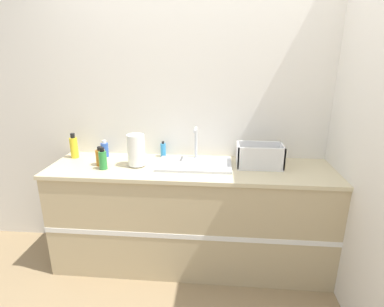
{
  "coord_description": "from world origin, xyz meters",
  "views": [
    {
      "loc": [
        0.2,
        -1.93,
        1.72
      ],
      "look_at": [
        0.01,
        0.26,
        1.0
      ],
      "focal_mm": 28.0,
      "sensor_mm": 36.0,
      "label": 1
    }
  ],
  "objects_px": {
    "bottle_yellow": "(74,147)",
    "bottle_blue": "(105,149)",
    "sink": "(195,163)",
    "dish_rack": "(259,158)",
    "bottle_amber": "(101,157)",
    "soap_dispenser": "(163,150)",
    "paper_towel_roll": "(136,150)",
    "bottle_green": "(103,160)"
  },
  "relations": [
    {
      "from": "soap_dispenser",
      "to": "dish_rack",
      "type": "bearing_deg",
      "value": -12.43
    },
    {
      "from": "sink",
      "to": "bottle_blue",
      "type": "height_order",
      "value": "sink"
    },
    {
      "from": "sink",
      "to": "bottle_amber",
      "type": "xyz_separation_m",
      "value": [
        -0.75,
        -0.06,
        0.05
      ]
    },
    {
      "from": "sink",
      "to": "dish_rack",
      "type": "height_order",
      "value": "sink"
    },
    {
      "from": "sink",
      "to": "soap_dispenser",
      "type": "bearing_deg",
      "value": 146.06
    },
    {
      "from": "bottle_amber",
      "to": "soap_dispenser",
      "type": "bearing_deg",
      "value": 28.72
    },
    {
      "from": "sink",
      "to": "bottle_blue",
      "type": "xyz_separation_m",
      "value": [
        -0.8,
        0.15,
        0.05
      ]
    },
    {
      "from": "paper_towel_roll",
      "to": "bottle_amber",
      "type": "xyz_separation_m",
      "value": [
        -0.29,
        -0.01,
        -0.06
      ]
    },
    {
      "from": "sink",
      "to": "bottle_green",
      "type": "height_order",
      "value": "sink"
    },
    {
      "from": "paper_towel_roll",
      "to": "bottle_yellow",
      "type": "xyz_separation_m",
      "value": [
        -0.59,
        0.16,
        -0.04
      ]
    },
    {
      "from": "paper_towel_roll",
      "to": "bottle_blue",
      "type": "relative_size",
      "value": 1.75
    },
    {
      "from": "sink",
      "to": "bottle_green",
      "type": "bearing_deg",
      "value": -168.5
    },
    {
      "from": "sink",
      "to": "paper_towel_roll",
      "type": "relative_size",
      "value": 2.28
    },
    {
      "from": "sink",
      "to": "soap_dispenser",
      "type": "relative_size",
      "value": 4.23
    },
    {
      "from": "soap_dispenser",
      "to": "bottle_amber",
      "type": "bearing_deg",
      "value": -151.28
    },
    {
      "from": "dish_rack",
      "to": "bottle_yellow",
      "type": "relative_size",
      "value": 1.65
    },
    {
      "from": "bottle_amber",
      "to": "bottle_blue",
      "type": "distance_m",
      "value": 0.22
    },
    {
      "from": "bottle_amber",
      "to": "bottle_yellow",
      "type": "distance_m",
      "value": 0.34
    },
    {
      "from": "bottle_yellow",
      "to": "bottle_blue",
      "type": "bearing_deg",
      "value": 11.41
    },
    {
      "from": "bottle_amber",
      "to": "bottle_yellow",
      "type": "bearing_deg",
      "value": 151.23
    },
    {
      "from": "paper_towel_roll",
      "to": "bottle_yellow",
      "type": "relative_size",
      "value": 1.19
    },
    {
      "from": "paper_towel_roll",
      "to": "dish_rack",
      "type": "relative_size",
      "value": 0.72
    },
    {
      "from": "bottle_amber",
      "to": "dish_rack",
      "type": "bearing_deg",
      "value": 3.45
    },
    {
      "from": "paper_towel_roll",
      "to": "bottle_green",
      "type": "height_order",
      "value": "paper_towel_roll"
    },
    {
      "from": "bottle_green",
      "to": "soap_dispenser",
      "type": "relative_size",
      "value": 1.24
    },
    {
      "from": "dish_rack",
      "to": "soap_dispenser",
      "type": "height_order",
      "value": "dish_rack"
    },
    {
      "from": "bottle_blue",
      "to": "soap_dispenser",
      "type": "distance_m",
      "value": 0.51
    },
    {
      "from": "bottle_blue",
      "to": "sink",
      "type": "bearing_deg",
      "value": -11.0
    },
    {
      "from": "dish_rack",
      "to": "soap_dispenser",
      "type": "xyz_separation_m",
      "value": [
        -0.8,
        0.18,
        -0.01
      ]
    },
    {
      "from": "bottle_amber",
      "to": "bottle_yellow",
      "type": "xyz_separation_m",
      "value": [
        -0.3,
        0.16,
        0.03
      ]
    },
    {
      "from": "dish_rack",
      "to": "bottle_green",
      "type": "xyz_separation_m",
      "value": [
        -1.21,
        -0.16,
        0.0
      ]
    },
    {
      "from": "bottle_yellow",
      "to": "sink",
      "type": "bearing_deg",
      "value": -5.7
    },
    {
      "from": "bottle_yellow",
      "to": "soap_dispenser",
      "type": "distance_m",
      "value": 0.76
    },
    {
      "from": "bottle_green",
      "to": "bottle_yellow",
      "type": "bearing_deg",
      "value": 144.61
    },
    {
      "from": "bottle_amber",
      "to": "sink",
      "type": "bearing_deg",
      "value": 4.41
    },
    {
      "from": "sink",
      "to": "bottle_yellow",
      "type": "height_order",
      "value": "sink"
    },
    {
      "from": "bottle_green",
      "to": "bottle_amber",
      "type": "bearing_deg",
      "value": 121.46
    },
    {
      "from": "bottle_amber",
      "to": "soap_dispenser",
      "type": "xyz_separation_m",
      "value": [
        0.46,
        0.25,
        -0.01
      ]
    },
    {
      "from": "dish_rack",
      "to": "bottle_amber",
      "type": "relative_size",
      "value": 2.31
    },
    {
      "from": "bottle_green",
      "to": "bottle_yellow",
      "type": "height_order",
      "value": "bottle_yellow"
    },
    {
      "from": "dish_rack",
      "to": "sink",
      "type": "bearing_deg",
      "value": -177.95
    },
    {
      "from": "sink",
      "to": "bottle_amber",
      "type": "distance_m",
      "value": 0.75
    }
  ]
}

